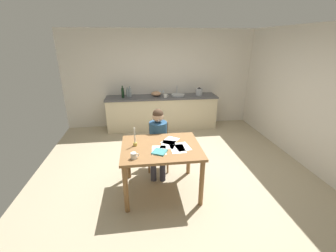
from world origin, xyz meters
The scene contains 24 objects.
ground_plane centered at (0.00, 0.00, -0.02)m, with size 5.20×5.20×0.04m, color tan.
wall_back centered at (0.00, 2.60, 1.30)m, with size 5.20×0.12×2.60m, color silver.
wall_right centered at (2.60, 0.00, 1.30)m, with size 0.12×5.20×2.60m, color silver.
kitchen_counter centered at (0.00, 2.24, 0.45)m, with size 2.96×0.64×0.90m.
dining_table centered at (-0.31, -0.55, 0.68)m, with size 1.20×0.98×0.79m.
chair_at_table centered at (-0.29, 0.18, 0.50)m, with size 0.45×0.45×0.88m.
person_seated centered at (-0.30, 0.04, 0.68)m, with size 0.37×0.62×1.19m.
coffee_mug centered at (-0.71, -0.87, 0.84)m, with size 0.11×0.08×0.09m.
candlestick centered at (-0.70, -0.47, 0.88)m, with size 0.06×0.06×0.29m.
book_magazine centered at (-0.35, -0.74, 0.80)m, with size 0.19×0.19×0.02m, color teal.
paper_letter centered at (-0.07, -0.66, 0.79)m, with size 0.21×0.30×0.00m, color white.
paper_bill centered at (-0.19, -0.49, 0.79)m, with size 0.21×0.30×0.00m, color white.
paper_envelope centered at (-0.14, -0.35, 0.79)m, with size 0.21×0.30×0.00m, color white.
paper_receipt centered at (0.01, -0.60, 0.79)m, with size 0.21×0.30×0.00m, color white.
paper_notice centered at (-0.35, -0.66, 0.79)m, with size 0.21×0.30×0.00m, color white.
sink_unit centered at (0.44, 2.24, 0.92)m, with size 0.36×0.36×0.24m.
bottle_oil centered at (-1.02, 2.22, 1.03)m, with size 0.07×0.07×0.31m.
bottle_vinegar centered at (-0.90, 2.30, 1.00)m, with size 0.07×0.07×0.24m.
bottle_wine_red centered at (-0.84, 2.28, 1.02)m, with size 0.08×0.08×0.28m.
mixing_bowl centered at (-0.15, 2.30, 0.96)m, with size 0.27×0.27×0.12m, color tan.
stovetop_kettle centered at (1.02, 2.24, 1.00)m, with size 0.18×0.18×0.22m.
wine_glass_near_sink centered at (0.06, 2.39, 1.01)m, with size 0.07×0.07×0.15m.
wine_glass_by_kettle centered at (-0.04, 2.39, 1.01)m, with size 0.07×0.07×0.15m.
teacup_on_counter centered at (0.08, 2.09, 0.95)m, with size 0.12×0.09×0.09m.
Camera 1 is at (-0.60, -3.60, 2.32)m, focal length 23.85 mm.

